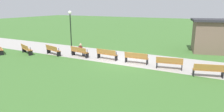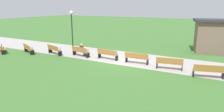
% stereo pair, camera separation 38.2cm
% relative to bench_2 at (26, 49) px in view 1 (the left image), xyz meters
% --- Properties ---
extents(ground_plane, '(120.00, 120.00, 0.00)m').
position_rel_bench_2_xyz_m(ground_plane, '(9.03, 1.81, -0.48)').
color(ground_plane, '#3D6B2D').
extents(path_paving, '(43.65, 4.45, 0.01)m').
position_rel_bench_2_xyz_m(path_paving, '(9.03, 2.95, -0.47)').
color(path_paving, '#A39E99').
rests_on(path_paving, ground).
extents(bench_2, '(1.90, 1.13, 0.89)m').
position_rel_bench_2_xyz_m(bench_2, '(0.00, 0.00, 0.00)').
color(bench_2, '#B27538').
rests_on(bench_2, ground).
extents(bench_3, '(1.92, 0.96, 0.89)m').
position_rel_bench_2_xyz_m(bench_3, '(2.50, 0.85, 0.00)').
color(bench_3, '#B27538').
rests_on(bench_3, ground).
extents(bench_4, '(1.91, 0.77, 0.89)m').
position_rel_bench_2_xyz_m(bench_4, '(5.08, 1.42, 0.00)').
color(bench_4, '#B27538').
rests_on(bench_4, ground).
extents(bench_5, '(1.88, 0.57, 0.89)m').
position_rel_bench_2_xyz_m(bench_5, '(7.71, 1.71, 0.00)').
color(bench_5, '#B27538').
rests_on(bench_5, ground).
extents(bench_6, '(1.88, 0.57, 0.89)m').
position_rel_bench_2_xyz_m(bench_6, '(10.35, 1.71, 0.00)').
color(bench_6, '#B27538').
rests_on(bench_6, ground).
extents(bench_7, '(1.91, 0.77, 0.89)m').
position_rel_bench_2_xyz_m(bench_7, '(12.98, 1.42, 0.00)').
color(bench_7, '#B27538').
rests_on(bench_7, ground).
extents(bench_8, '(1.92, 0.96, 0.89)m').
position_rel_bench_2_xyz_m(bench_8, '(15.56, 0.85, 0.00)').
color(bench_8, '#B27538').
rests_on(bench_8, ground).
extents(person_seated, '(0.39, 0.56, 1.20)m').
position_rel_bench_2_xyz_m(person_seated, '(5.21, 1.54, 0.16)').
color(person_seated, maroon).
rests_on(person_seated, ground).
extents(lamp_post, '(0.32, 0.32, 3.99)m').
position_rel_bench_2_xyz_m(lamp_post, '(3.81, 1.95, 2.30)').
color(lamp_post, black).
rests_on(lamp_post, ground).
extents(kiosk, '(3.81, 3.56, 3.20)m').
position_rel_bench_2_xyz_m(kiosk, '(15.03, 8.63, 1.16)').
color(kiosk, brown).
rests_on(kiosk, ground).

